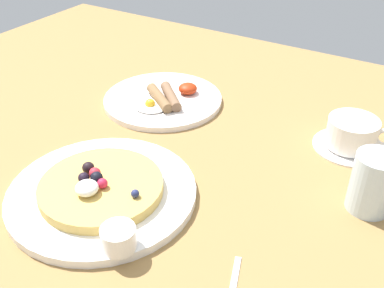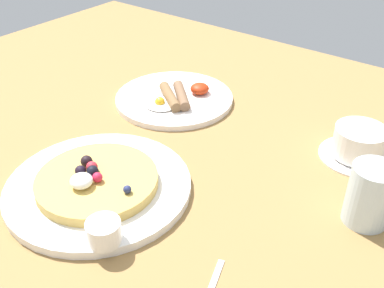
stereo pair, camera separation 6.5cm
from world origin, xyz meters
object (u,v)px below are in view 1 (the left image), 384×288
at_px(pancake_plate, 102,193).
at_px(coffee_saucer, 349,146).
at_px(syrup_ramekin, 119,238).
at_px(breakfast_plate, 163,100).
at_px(water_glass, 373,183).
at_px(coffee_cup, 353,132).

xyz_separation_m(pancake_plate, coffee_saucer, (0.28, 0.33, -0.00)).
bearing_deg(syrup_ramekin, breakfast_plate, 116.93).
bearing_deg(water_glass, breakfast_plate, 165.77).
xyz_separation_m(breakfast_plate, water_glass, (0.44, -0.11, 0.04)).
bearing_deg(water_glass, syrup_ramekin, -133.87).
xyz_separation_m(breakfast_plate, coffee_saucer, (0.38, 0.03, -0.00)).
height_order(syrup_ramekin, coffee_saucer, syrup_ramekin).
distance_m(pancake_plate, water_glass, 0.40).
xyz_separation_m(syrup_ramekin, coffee_cup, (0.19, 0.41, 0.00)).
bearing_deg(coffee_cup, breakfast_plate, -174.92).
height_order(pancake_plate, breakfast_plate, pancake_plate).
relative_size(pancake_plate, coffee_cup, 2.48).
bearing_deg(pancake_plate, water_glass, 27.92).
bearing_deg(coffee_cup, pancake_plate, -130.67).
xyz_separation_m(coffee_saucer, coffee_cup, (0.00, 0.00, 0.03)).
relative_size(coffee_cup, water_glass, 1.26).
relative_size(syrup_ramekin, breakfast_plate, 0.19).
relative_size(syrup_ramekin, water_glass, 0.51).
height_order(pancake_plate, syrup_ramekin, syrup_ramekin).
height_order(pancake_plate, coffee_cup, coffee_cup).
distance_m(pancake_plate, coffee_saucer, 0.44).
height_order(breakfast_plate, coffee_cup, coffee_cup).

